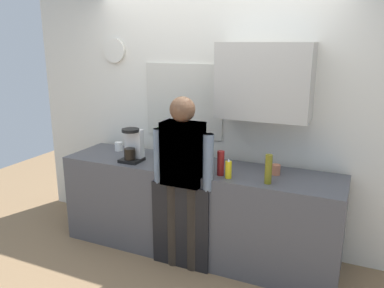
{
  "coord_description": "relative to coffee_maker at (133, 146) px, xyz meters",
  "views": [
    {
      "loc": [
        1.41,
        -2.9,
        2.05
      ],
      "look_at": [
        -0.03,
        0.25,
        1.12
      ],
      "focal_mm": 36.07,
      "sensor_mm": 36.0,
      "label": 1
    }
  ],
  "objects": [
    {
      "name": "ground_plane",
      "position": [
        0.64,
        -0.18,
        -1.05
      ],
      "size": [
        8.0,
        8.0,
        0.0
      ],
      "primitive_type": "plane",
      "color": "#8C6D4C"
    },
    {
      "name": "kitchen_counter",
      "position": [
        0.64,
        0.12,
        -0.6
      ],
      "size": [
        2.72,
        0.64,
        0.9
      ],
      "primitive_type": "cube",
      "color": "#4C4C51",
      "rests_on": "ground_plane"
    },
    {
      "name": "dishwasher_panel",
      "position": [
        0.62,
        -0.22,
        -0.64
      ],
      "size": [
        0.56,
        0.02,
        0.81
      ],
      "primitive_type": "cube",
      "color": "black",
      "rests_on": "ground_plane"
    },
    {
      "name": "back_wall_assembly",
      "position": [
        0.7,
        0.52,
        0.31
      ],
      "size": [
        4.32,
        0.42,
        2.6
      ],
      "color": "silver",
      "rests_on": "ground_plane"
    },
    {
      "name": "coffee_maker",
      "position": [
        0.0,
        0.0,
        0.0
      ],
      "size": [
        0.2,
        0.2,
        0.33
      ],
      "color": "black",
      "rests_on": "kitchen_counter"
    },
    {
      "name": "bottle_green_wine",
      "position": [
        0.17,
        0.27,
        0.0
      ],
      "size": [
        0.07,
        0.07,
        0.3
      ],
      "primitive_type": "cylinder",
      "color": "#195923",
      "rests_on": "kitchen_counter"
    },
    {
      "name": "bottle_olive_oil",
      "position": [
        1.37,
        -0.07,
        -0.02
      ],
      "size": [
        0.06,
        0.06,
        0.25
      ],
      "primitive_type": "cylinder",
      "color": "olive",
      "rests_on": "kitchen_counter"
    },
    {
      "name": "bottle_red_vinegar",
      "position": [
        0.94,
        -0.04,
        -0.04
      ],
      "size": [
        0.06,
        0.06,
        0.22
      ],
      "primitive_type": "cylinder",
      "color": "maroon",
      "rests_on": "kitchen_counter"
    },
    {
      "name": "cup_terracotta_mug",
      "position": [
        1.38,
        0.17,
        -0.1
      ],
      "size": [
        0.08,
        0.08,
        0.09
      ],
      "primitive_type": "cylinder",
      "color": "#B26647",
      "rests_on": "kitchen_counter"
    },
    {
      "name": "cup_yellow_cup",
      "position": [
        0.41,
        0.24,
        -0.1
      ],
      "size": [
        0.07,
        0.07,
        0.08
      ],
      "primitive_type": "cylinder",
      "color": "yellow",
      "rests_on": "kitchen_counter"
    },
    {
      "name": "cup_white_mug",
      "position": [
        -0.34,
        0.24,
        -0.1
      ],
      "size": [
        0.08,
        0.08,
        0.09
      ],
      "primitive_type": "cylinder",
      "color": "white",
      "rests_on": "kitchen_counter"
    },
    {
      "name": "dish_soap",
      "position": [
        1.02,
        -0.08,
        -0.07
      ],
      "size": [
        0.06,
        0.06,
        0.18
      ],
      "color": "yellow",
      "rests_on": "kitchen_counter"
    },
    {
      "name": "person_at_sink",
      "position": [
        0.64,
        -0.18,
        -0.1
      ],
      "size": [
        0.57,
        0.22,
        1.6
      ],
      "rotation": [
        0.0,
        0.0,
        0.17
      ],
      "color": "#3F4766",
      "rests_on": "ground_plane"
    },
    {
      "name": "person_guest",
      "position": [
        0.64,
        -0.18,
        -0.1
      ],
      "size": [
        0.57,
        0.22,
        1.6
      ],
      "rotation": [
        0.0,
        0.0,
        3.1
      ],
      "color": "brown",
      "rests_on": "ground_plane"
    }
  ]
}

